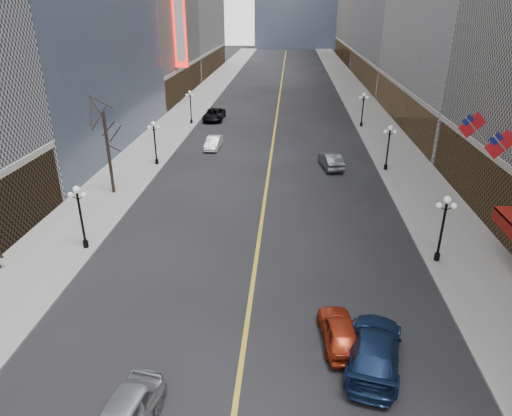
% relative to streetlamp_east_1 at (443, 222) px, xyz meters
% --- Properties ---
extents(sidewalk_east, '(6.00, 230.00, 0.15)m').
position_rel_streetlamp_east_1_xyz_m(sidewalk_east, '(2.20, 40.00, -2.83)').
color(sidewalk_east, gray).
rests_on(sidewalk_east, ground).
extents(sidewalk_west, '(6.00, 230.00, 0.15)m').
position_rel_streetlamp_east_1_xyz_m(sidewalk_west, '(-25.80, 40.00, -2.83)').
color(sidewalk_west, gray).
rests_on(sidewalk_west, ground).
extents(lane_line, '(0.25, 200.00, 0.02)m').
position_rel_streetlamp_east_1_xyz_m(lane_line, '(-11.80, 50.00, -2.89)').
color(lane_line, gold).
rests_on(lane_line, ground).
extents(streetlamp_east_1, '(1.26, 0.44, 4.52)m').
position_rel_streetlamp_east_1_xyz_m(streetlamp_east_1, '(0.00, 0.00, 0.00)').
color(streetlamp_east_1, black).
rests_on(streetlamp_east_1, sidewalk_east).
extents(streetlamp_east_2, '(1.26, 0.44, 4.52)m').
position_rel_streetlamp_east_1_xyz_m(streetlamp_east_2, '(0.00, 18.00, 0.00)').
color(streetlamp_east_2, black).
rests_on(streetlamp_east_2, sidewalk_east).
extents(streetlamp_east_3, '(1.26, 0.44, 4.52)m').
position_rel_streetlamp_east_1_xyz_m(streetlamp_east_3, '(0.00, 36.00, 0.00)').
color(streetlamp_east_3, black).
rests_on(streetlamp_east_3, sidewalk_east).
extents(streetlamp_west_1, '(1.26, 0.44, 4.52)m').
position_rel_streetlamp_east_1_xyz_m(streetlamp_west_1, '(-23.60, 0.00, 0.00)').
color(streetlamp_west_1, black).
rests_on(streetlamp_west_1, sidewalk_west).
extents(streetlamp_west_2, '(1.26, 0.44, 4.52)m').
position_rel_streetlamp_east_1_xyz_m(streetlamp_west_2, '(-23.60, 18.00, 0.00)').
color(streetlamp_west_2, black).
rests_on(streetlamp_west_2, sidewalk_west).
extents(streetlamp_west_3, '(1.26, 0.44, 4.52)m').
position_rel_streetlamp_east_1_xyz_m(streetlamp_west_3, '(-23.60, 36.00, 0.00)').
color(streetlamp_west_3, black).
rests_on(streetlamp_west_3, sidewalk_west).
extents(flag_4, '(2.87, 0.12, 2.87)m').
position_rel_streetlamp_east_1_xyz_m(flag_4, '(3.51, 2.00, 4.39)').
color(flag_4, '#B2B2B7').
rests_on(flag_4, ground).
extents(flag_5, '(2.87, 0.12, 2.87)m').
position_rel_streetlamp_east_1_xyz_m(flag_5, '(3.51, 7.00, 4.39)').
color(flag_5, '#B2B2B7').
rests_on(flag_5, ground).
extents(theatre_marquee, '(2.00, 0.55, 12.00)m').
position_rel_streetlamp_east_1_xyz_m(theatre_marquee, '(-27.68, 50.00, 9.10)').
color(theatre_marquee, red).
rests_on(theatre_marquee, ground).
extents(tree_west_far, '(3.60, 3.60, 7.92)m').
position_rel_streetlamp_east_1_xyz_m(tree_west_far, '(-25.30, 10.00, 3.34)').
color(tree_west_far, '#2D231C').
rests_on(tree_west_far, sidewalk_west).
extents(car_nb_mid, '(1.66, 4.35, 1.41)m').
position_rel_streetlamp_east_1_xyz_m(car_nb_mid, '(-18.62, 24.46, -2.19)').
color(car_nb_mid, silver).
rests_on(car_nb_mid, ground).
extents(car_nb_far, '(2.72, 5.89, 1.63)m').
position_rel_streetlamp_east_1_xyz_m(car_nb_far, '(-20.80, 38.73, -2.08)').
color(car_nb_far, black).
rests_on(car_nb_far, ground).
extents(car_sb_near, '(3.56, 6.14, 1.67)m').
position_rel_streetlamp_east_1_xyz_m(car_sb_near, '(-5.63, -9.69, -2.06)').
color(car_sb_near, '#132447').
rests_on(car_sb_near, ground).
extents(car_sb_mid, '(2.14, 4.43, 1.46)m').
position_rel_streetlamp_east_1_xyz_m(car_sb_mid, '(-7.11, -8.37, -2.17)').
color(car_sb_mid, '#9A2810').
rests_on(car_sb_mid, ground).
extents(car_sb_far, '(2.44, 4.94, 1.56)m').
position_rel_streetlamp_east_1_xyz_m(car_sb_far, '(-5.49, 18.52, -2.12)').
color(car_sb_far, '#4B4F53').
rests_on(car_sb_far, ground).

